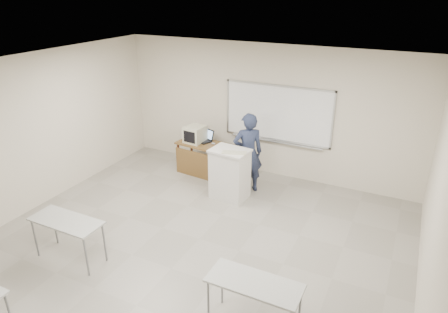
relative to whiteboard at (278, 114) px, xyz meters
The scene contains 10 objects.
floor 4.25m from the whiteboard, 94.32° to the right, with size 7.00×8.00×0.01m, color gray.
whiteboard is the anchor object (origin of this frame).
student_desks 5.39m from the whiteboard, 93.23° to the right, with size 4.40×2.20×0.73m.
instructor_desk 1.94m from the whiteboard, 152.63° to the right, with size 1.28×0.64×0.75m.
podium 1.81m from the whiteboard, 107.91° to the right, with size 0.76×0.56×1.08m.
crt_monitor 1.95m from the whiteboard, 159.29° to the right, with size 0.42×0.46×0.39m.
laptop 1.81m from the whiteboard, 162.34° to the right, with size 0.36×0.33×0.27m.
mouse 1.61m from the whiteboard, 154.60° to the right, with size 0.10×0.06×0.04m, color #A3A4AB.
keyboard 1.67m from the whiteboard, 101.55° to the right, with size 0.48×0.16×0.03m, color #B9B79A.
presenter 1.21m from the whiteboard, 105.11° to the right, with size 0.64×0.42×1.75m, color black.
Camera 1 is at (3.00, -4.19, 4.14)m, focal length 32.00 mm.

